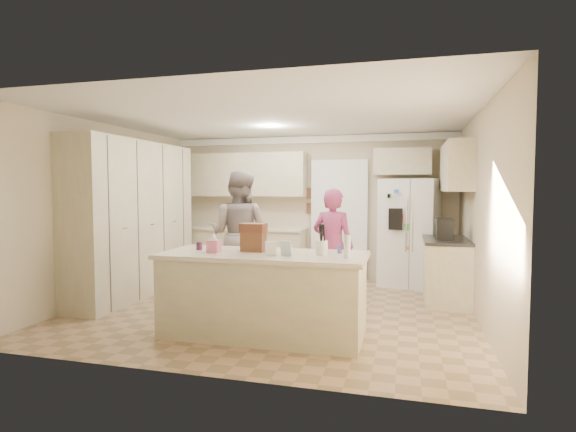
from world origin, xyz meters
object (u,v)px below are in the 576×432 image
(tissue_box, at_px, (214,246))
(utensil_crock, at_px, (322,248))
(refrigerator, at_px, (409,233))
(dollhouse_body, at_px, (253,242))
(teen_girl, at_px, (333,246))
(island_base, at_px, (263,296))
(coffee_maker, at_px, (444,229))
(teen_boy, at_px, (239,234))

(tissue_box, bearing_deg, utensil_crock, 7.13)
(refrigerator, height_order, dollhouse_body, refrigerator)
(tissue_box, relative_size, teen_girl, 0.09)
(utensil_crock, distance_m, teen_girl, 1.52)
(island_base, relative_size, teen_girl, 1.34)
(refrigerator, relative_size, tissue_box, 12.86)
(dollhouse_body, bearing_deg, tissue_box, -153.43)
(coffee_maker, bearing_deg, tissue_box, -142.43)
(coffee_maker, relative_size, utensil_crock, 2.00)
(tissue_box, bearing_deg, coffee_maker, 37.57)
(tissue_box, relative_size, teen_boy, 0.07)
(coffee_maker, bearing_deg, utensil_crock, -127.12)
(utensil_crock, xyz_separation_m, dollhouse_body, (-0.80, 0.05, 0.04))
(teen_boy, bearing_deg, utensil_crock, 138.39)
(coffee_maker, distance_m, dollhouse_body, 2.84)
(tissue_box, xyz_separation_m, teen_boy, (-0.35, 1.70, -0.04))
(refrigerator, xyz_separation_m, dollhouse_body, (-1.73, -2.96, 0.14))
(refrigerator, height_order, coffee_maker, refrigerator)
(refrigerator, xyz_separation_m, coffee_maker, (0.47, -1.16, 0.17))
(refrigerator, distance_m, teen_boy, 2.88)
(coffee_maker, relative_size, teen_boy, 0.16)
(coffee_maker, height_order, island_base, coffee_maker)
(teen_girl, bearing_deg, dollhouse_body, 75.95)
(refrigerator, height_order, teen_girl, refrigerator)
(island_base, height_order, teen_girl, teen_girl)
(island_base, bearing_deg, utensil_crock, 4.40)
(dollhouse_body, bearing_deg, refrigerator, 59.68)
(island_base, height_order, tissue_box, tissue_box)
(coffee_maker, height_order, utensil_crock, coffee_maker)
(coffee_maker, bearing_deg, refrigerator, 111.94)
(utensil_crock, bearing_deg, teen_boy, 135.07)
(refrigerator, bearing_deg, tissue_box, -109.97)
(island_base, relative_size, utensil_crock, 14.67)
(coffee_maker, xyz_separation_m, tissue_box, (-2.60, -2.00, -0.07))
(teen_boy, bearing_deg, refrigerator, -146.20)
(teen_girl, bearing_deg, tissue_box, 67.87)
(utensil_crock, bearing_deg, refrigerator, 72.80)
(refrigerator, height_order, island_base, refrigerator)
(refrigerator, bearing_deg, coffee_maker, -54.04)
(coffee_maker, distance_m, utensil_crock, 2.32)
(utensil_crock, bearing_deg, teen_girl, 94.57)
(refrigerator, bearing_deg, utensil_crock, -93.18)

